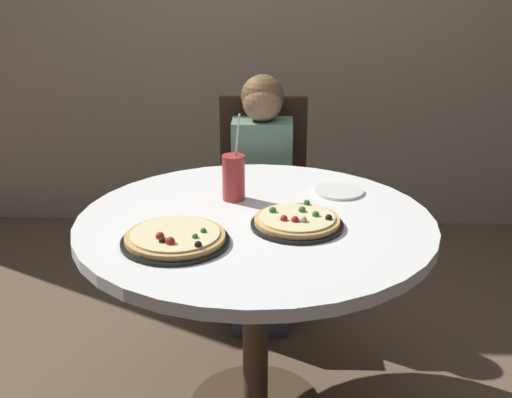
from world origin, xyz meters
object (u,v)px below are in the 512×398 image
object	(u,v)px
chair_wooden	(263,191)
plate_small	(339,191)
diner_child	(262,215)
dining_table	(255,247)
pizza_veggie	(297,221)
pizza_cheese	(175,238)
soda_cup	(234,177)

from	to	relation	value
chair_wooden	plate_small	bearing A→B (deg)	-64.55
chair_wooden	diner_child	bearing A→B (deg)	-89.64
dining_table	plate_small	bearing A→B (deg)	41.74
dining_table	pizza_veggie	bearing A→B (deg)	-23.52
pizza_veggie	plate_small	world-z (taller)	pizza_veggie
pizza_cheese	diner_child	bearing A→B (deg)	75.46
diner_child	pizza_veggie	distance (m)	0.81
chair_wooden	pizza_veggie	distance (m)	0.97
diner_child	pizza_cheese	size ratio (longest dim) A/B	3.31
pizza_veggie	diner_child	bearing A→B (deg)	100.12
pizza_cheese	pizza_veggie	bearing A→B (deg)	21.52
chair_wooden	pizza_veggie	size ratio (longest dim) A/B	3.22
chair_wooden	plate_small	world-z (taller)	chair_wooden
dining_table	pizza_veggie	world-z (taller)	pizza_veggie
soda_cup	plate_small	size ratio (longest dim) A/B	1.71
chair_wooden	plate_small	xyz separation A→B (m)	(0.29, -0.61, 0.22)
pizza_veggie	soda_cup	bearing A→B (deg)	132.45
chair_wooden	soda_cup	size ratio (longest dim) A/B	3.09
soda_cup	chair_wooden	bearing A→B (deg)	83.26
pizza_cheese	soda_cup	distance (m)	0.42
chair_wooden	pizza_cheese	bearing A→B (deg)	-102.10
pizza_cheese	dining_table	bearing A→B (deg)	41.21
dining_table	pizza_cheese	distance (m)	0.33
pizza_cheese	plate_small	bearing A→B (deg)	41.51
pizza_cheese	plate_small	distance (m)	0.70
pizza_veggie	soda_cup	size ratio (longest dim) A/B	0.96
diner_child	plate_small	bearing A→B (deg)	-56.00
diner_child	dining_table	bearing A→B (deg)	-90.04
pizza_cheese	soda_cup	size ratio (longest dim) A/B	1.06
plate_small	pizza_cheese	bearing A→B (deg)	-138.49
pizza_cheese	plate_small	world-z (taller)	pizza_cheese
pizza_veggie	pizza_cheese	size ratio (longest dim) A/B	0.90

